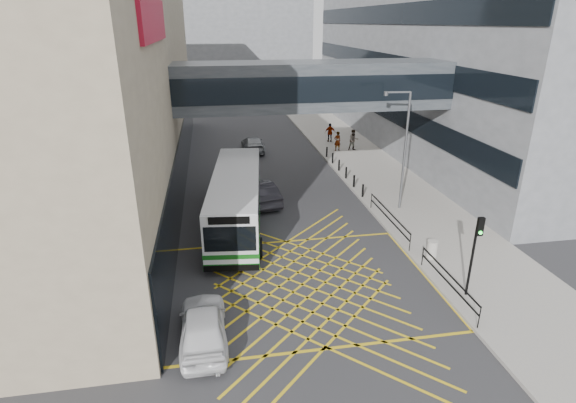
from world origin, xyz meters
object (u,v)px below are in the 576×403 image
car_silver (253,144)px  street_lamp (403,144)px  litter_bin (432,249)px  car_white (203,325)px  pedestrian_a (337,141)px  pedestrian_b (353,140)px  pedestrian_c (330,133)px  bus (237,198)px  traffic_light (476,245)px  car_dark (260,192)px

car_silver → street_lamp: 18.06m
car_silver → litter_bin: (6.99, -22.42, -0.10)m
street_lamp → car_white: bearing=-133.1°
car_silver → pedestrian_a: (7.75, -1.68, 0.33)m
car_silver → pedestrian_a: 7.94m
car_white → litter_bin: bearing=-159.6°
street_lamp → pedestrian_a: size_ratio=4.13×
car_white → car_silver: car_white is taller
street_lamp → pedestrian_a: 14.57m
car_white → street_lamp: 16.91m
street_lamp → pedestrian_b: size_ratio=3.82×
car_silver → pedestrian_b: size_ratio=2.40×
pedestrian_a → pedestrian_c: pedestrian_c is taller
bus → street_lamp: bearing=10.1°
traffic_light → bus: bearing=139.9°
bus → pedestrian_b: 18.81m
bus → pedestrian_c: 20.95m
car_white → pedestrian_b: size_ratio=2.45×
bus → pedestrian_b: bearing=57.7°
car_white → car_dark: size_ratio=0.98×
bus → litter_bin: size_ratio=12.73×
car_dark → car_silver: (0.80, 13.10, -0.04)m
traffic_light → pedestrian_c: bearing=92.7°
traffic_light → litter_bin: size_ratio=4.08×
car_white → pedestrian_b: pedestrian_b is taller
car_white → street_lamp: (12.31, 11.02, 3.64)m
car_silver → car_white: bearing=79.6°
bus → car_dark: 3.95m
bus → traffic_light: traffic_light is taller
street_lamp → pedestrian_c: bearing=94.8°
litter_bin → car_dark: bearing=129.9°
car_white → pedestrian_c: pedestrian_c is taller
pedestrian_b → car_dark: bearing=-132.2°
bus → car_silver: bus is taller
car_dark → pedestrian_a: size_ratio=2.71×
car_dark → pedestrian_c: bearing=-133.8°
car_white → bus: bearing=-101.5°
street_lamp → traffic_light: bearing=-89.8°
car_dark → pedestrian_c: pedestrian_c is taller
car_white → pedestrian_c: 31.09m
bus → car_dark: (1.72, 3.41, -0.99)m
car_white → street_lamp: bearing=-139.0°
car_white → car_silver: size_ratio=1.02×
street_lamp → car_silver: bearing=121.4°
traffic_light → street_lamp: 10.26m
car_dark → traffic_light: bearing=108.0°
pedestrian_a → car_dark: bearing=42.9°
car_dark → traffic_light: traffic_light is taller
car_white → car_silver: (4.48, 26.87, -0.03)m
car_dark → pedestrian_a: (8.56, 11.42, 0.30)m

